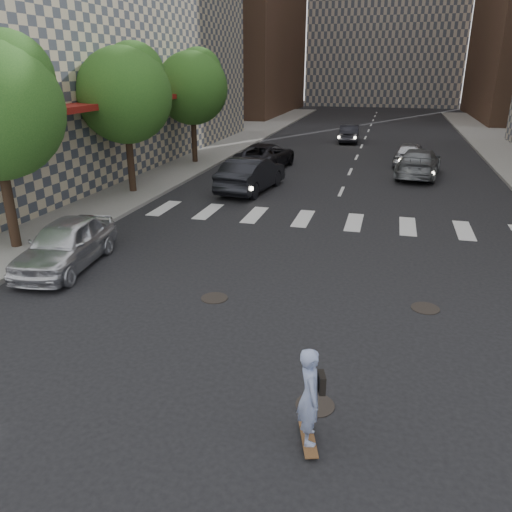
{
  "coord_description": "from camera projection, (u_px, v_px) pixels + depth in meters",
  "views": [
    {
      "loc": [
        2.07,
        -9.89,
        5.68
      ],
      "look_at": [
        -0.87,
        1.19,
        1.3
      ],
      "focal_mm": 35.0,
      "sensor_mm": 36.0,
      "label": 1
    }
  ],
  "objects": [
    {
      "name": "traffic_car_a",
      "position": [
        251.0,
        174.0,
        23.92
      ],
      "size": [
        2.37,
        5.13,
        1.63
      ],
      "primitive_type": "imported",
      "rotation": [
        0.0,
        0.0,
        3.01
      ],
      "color": "black",
      "rests_on": "ground"
    },
    {
      "name": "sidewalk_left",
      "position": [
        130.0,
        156.0,
        32.96
      ],
      "size": [
        13.0,
        80.0,
        0.15
      ],
      "primitive_type": "cube",
      "color": "gray",
      "rests_on": "ground"
    },
    {
      "name": "traffic_car_d",
      "position": [
        410.0,
        154.0,
        30.17
      ],
      "size": [
        2.22,
        4.34,
        1.41
      ],
      "primitive_type": "imported",
      "rotation": [
        0.0,
        0.0,
        3.01
      ],
      "color": "#AAACB2",
      "rests_on": "ground"
    },
    {
      "name": "traffic_car_c",
      "position": [
        265.0,
        156.0,
        29.21
      ],
      "size": [
        2.95,
        5.51,
        1.47
      ],
      "primitive_type": "imported",
      "rotation": [
        0.0,
        0.0,
        3.04
      ],
      "color": "black",
      "rests_on": "ground"
    },
    {
      "name": "ground",
      "position": [
        279.0,
        330.0,
        11.45
      ],
      "size": [
        160.0,
        160.0,
        0.0
      ],
      "primitive_type": "plane",
      "color": "black",
      "rests_on": "ground"
    },
    {
      "name": "traffic_car_b",
      "position": [
        419.0,
        163.0,
        27.04
      ],
      "size": [
        2.77,
        5.44,
        1.51
      ],
      "primitive_type": "imported",
      "rotation": [
        0.0,
        0.0,
        3.01
      ],
      "color": "slate",
      "rests_on": "ground"
    },
    {
      "name": "manhole_a",
      "position": [
        315.0,
        405.0,
        8.91
      ],
      "size": [
        0.7,
        0.7,
        0.02
      ],
      "primitive_type": "cylinder",
      "color": "black",
      "rests_on": "ground"
    },
    {
      "name": "manhole_b",
      "position": [
        214.0,
        298.0,
        13.01
      ],
      "size": [
        0.7,
        0.7,
        0.02
      ],
      "primitive_type": "cylinder",
      "color": "black",
      "rests_on": "ground"
    },
    {
      "name": "skateboarder",
      "position": [
        310.0,
        396.0,
        7.71
      ],
      "size": [
        0.55,
        0.9,
        1.73
      ],
      "rotation": [
        0.0,
        0.0,
        0.29
      ],
      "color": "brown",
      "rests_on": "ground"
    },
    {
      "name": "traffic_car_e",
      "position": [
        349.0,
        133.0,
        39.45
      ],
      "size": [
        1.63,
        4.2,
        1.36
      ],
      "primitive_type": "imported",
      "rotation": [
        0.0,
        0.0,
        3.19
      ],
      "color": "black",
      "rests_on": "ground"
    },
    {
      "name": "manhole_c",
      "position": [
        425.0,
        308.0,
        12.47
      ],
      "size": [
        0.7,
        0.7,
        0.02
      ],
      "primitive_type": "cylinder",
      "color": "black",
      "rests_on": "ground"
    },
    {
      "name": "silver_sedan",
      "position": [
        66.0,
        244.0,
        14.83
      ],
      "size": [
        2.2,
        4.43,
        1.45
      ],
      "primitive_type": "imported",
      "rotation": [
        0.0,
        0.0,
        0.12
      ],
      "color": "silver",
      "rests_on": "ground"
    },
    {
      "name": "tree_c",
      "position": [
        193.0,
        85.0,
        29.34
      ],
      "size": [
        4.2,
        4.2,
        6.6
      ],
      "color": "#382619",
      "rests_on": "sidewalk_left"
    },
    {
      "name": "tree_b",
      "position": [
        127.0,
        91.0,
        22.12
      ],
      "size": [
        4.2,
        4.2,
        6.6
      ],
      "color": "#382619",
      "rests_on": "sidewalk_left"
    }
  ]
}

